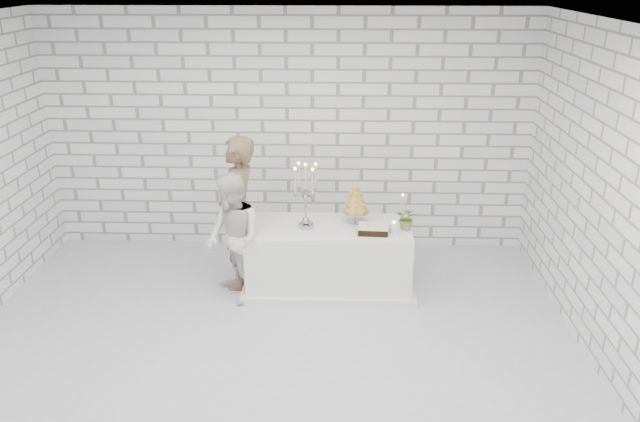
{
  "coord_description": "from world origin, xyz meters",
  "views": [
    {
      "loc": [
        0.65,
        -4.96,
        3.42
      ],
      "look_at": [
        0.45,
        1.01,
        1.05
      ],
      "focal_mm": 34.68,
      "sensor_mm": 36.0,
      "label": 1
    }
  ],
  "objects_px": {
    "groom": "(238,213)",
    "bride": "(233,239)",
    "cake_table": "(329,257)",
    "croquembouche": "(356,204)",
    "candelabra": "(306,196)"
  },
  "relations": [
    {
      "from": "cake_table",
      "to": "bride",
      "type": "bearing_deg",
      "value": -163.59
    },
    {
      "from": "cake_table",
      "to": "candelabra",
      "type": "xyz_separation_m",
      "value": [
        -0.25,
        -0.05,
        0.75
      ]
    },
    {
      "from": "cake_table",
      "to": "croquembouche",
      "type": "bearing_deg",
      "value": 20.87
    },
    {
      "from": "cake_table",
      "to": "candelabra",
      "type": "bearing_deg",
      "value": -169.57
    },
    {
      "from": "cake_table",
      "to": "groom",
      "type": "height_order",
      "value": "groom"
    },
    {
      "from": "bride",
      "to": "candelabra",
      "type": "bearing_deg",
      "value": 78.54
    },
    {
      "from": "cake_table",
      "to": "bride",
      "type": "relative_size",
      "value": 1.25
    },
    {
      "from": "cake_table",
      "to": "croquembouche",
      "type": "xyz_separation_m",
      "value": [
        0.29,
        0.11,
        0.61
      ]
    },
    {
      "from": "bride",
      "to": "candelabra",
      "type": "height_order",
      "value": "candelabra"
    },
    {
      "from": "groom",
      "to": "bride",
      "type": "distance_m",
      "value": 0.38
    },
    {
      "from": "bride",
      "to": "candelabra",
      "type": "relative_size",
      "value": 1.94
    },
    {
      "from": "candelabra",
      "to": "croquembouche",
      "type": "height_order",
      "value": "candelabra"
    },
    {
      "from": "groom",
      "to": "croquembouche",
      "type": "distance_m",
      "value": 1.3
    },
    {
      "from": "bride",
      "to": "croquembouche",
      "type": "xyz_separation_m",
      "value": [
        1.31,
        0.41,
        0.26
      ]
    },
    {
      "from": "groom",
      "to": "bride",
      "type": "xyz_separation_m",
      "value": [
        -0.01,
        -0.35,
        -0.16
      ]
    }
  ]
}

